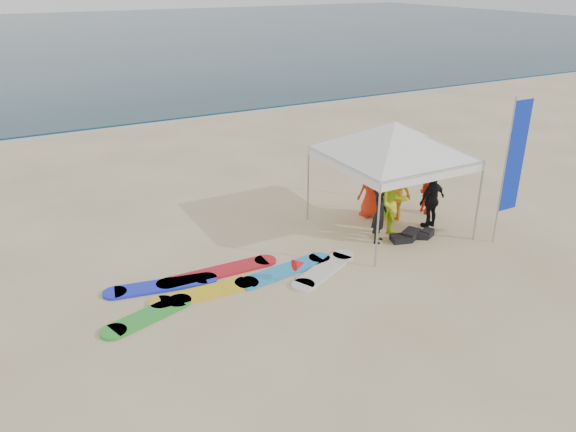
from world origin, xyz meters
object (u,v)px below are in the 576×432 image
(person_black_a, at_px, (379,214))
(surfboard_spread, at_px, (227,282))
(person_orange_a, at_px, (396,193))
(person_orange_b, at_px, (371,187))
(canopy_tent, at_px, (395,122))
(person_yellow, at_px, (392,204))
(person_black_b, at_px, (432,200))
(marker_pennant, at_px, (299,264))
(person_seated, at_px, (426,197))
(feather_flag, at_px, (514,158))

(person_black_a, relative_size, surfboard_spread, 0.26)
(person_orange_a, relative_size, person_orange_b, 0.92)
(person_black_a, relative_size, canopy_tent, 0.34)
(person_yellow, relative_size, canopy_tent, 0.42)
(person_black_b, bearing_deg, marker_pennant, 3.56)
(canopy_tent, bearing_deg, person_black_a, -144.29)
(person_black_a, distance_m, marker_pennant, 3.10)
(person_orange_b, distance_m, marker_pennant, 4.54)
(person_orange_b, height_order, person_seated, person_orange_b)
(person_yellow, distance_m, canopy_tent, 2.16)
(person_black_b, bearing_deg, canopy_tent, -29.74)
(person_yellow, bearing_deg, person_orange_a, 51.57)
(person_orange_b, bearing_deg, person_black_b, 112.79)
(person_black_a, distance_m, canopy_tent, 2.45)
(person_orange_b, bearing_deg, marker_pennant, 20.83)
(person_black_a, relative_size, marker_pennant, 2.47)
(person_black_a, relative_size, person_black_b, 0.97)
(person_seated, distance_m, marker_pennant, 5.68)
(person_yellow, relative_size, marker_pennant, 3.04)
(marker_pennant, bearing_deg, feather_flag, -5.78)
(surfboard_spread, bearing_deg, person_seated, 8.68)
(person_orange_a, distance_m, person_orange_b, 0.74)
(person_black_b, xyz_separation_m, person_seated, (0.57, 0.83, -0.30))
(person_black_b, bearing_deg, person_orange_a, -64.34)
(surfboard_spread, bearing_deg, person_black_a, 1.90)
(person_black_a, height_order, person_seated, person_black_a)
(canopy_tent, distance_m, surfboard_spread, 6.03)
(person_black_b, distance_m, person_orange_b, 1.79)
(person_orange_b, bearing_deg, surfboard_spread, 5.61)
(person_black_b, distance_m, feather_flag, 2.45)
(person_black_a, distance_m, person_orange_b, 1.76)
(surfboard_spread, bearing_deg, person_yellow, 2.62)
(person_black_b, xyz_separation_m, surfboard_spread, (-6.31, -0.22, -0.78))
(person_orange_b, xyz_separation_m, feather_flag, (2.14, -3.05, 1.40))
(person_orange_b, relative_size, surfboard_spread, 0.30)
(person_yellow, height_order, person_seated, person_yellow)
(person_black_b, height_order, marker_pennant, person_black_b)
(person_black_b, distance_m, canopy_tent, 2.56)
(person_seated, relative_size, canopy_tent, 0.22)
(feather_flag, bearing_deg, marker_pennant, 174.22)
(person_seated, xyz_separation_m, marker_pennant, (-5.38, -1.82, -0.02))
(canopy_tent, bearing_deg, surfboard_spread, -172.61)
(person_black_a, height_order, canopy_tent, canopy_tent)
(canopy_tent, bearing_deg, person_orange_b, 83.20)
(person_orange_a, distance_m, person_seated, 1.19)
(person_orange_b, bearing_deg, person_seated, 146.24)
(person_yellow, xyz_separation_m, marker_pennant, (-3.42, -0.99, -0.48))
(person_yellow, relative_size, person_orange_b, 1.07)
(person_yellow, distance_m, marker_pennant, 3.59)
(person_yellow, xyz_separation_m, surfboard_spread, (-4.91, -0.22, -0.94))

